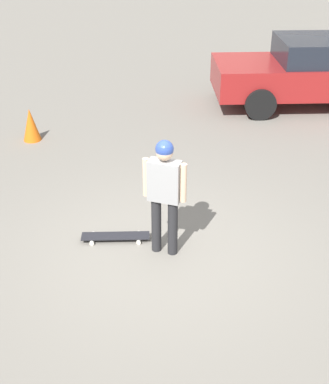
% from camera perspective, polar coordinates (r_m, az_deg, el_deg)
% --- Properties ---
extents(ground_plane, '(220.00, 220.00, 0.00)m').
position_cam_1_polar(ground_plane, '(7.65, -0.00, -6.31)').
color(ground_plane, gray).
extents(person, '(0.43, 0.49, 1.71)m').
position_cam_1_polar(person, '(7.10, -0.00, 0.50)').
color(person, '#262628').
rests_on(person, ground_plane).
extents(skateboard, '(0.97, 0.69, 0.08)m').
position_cam_1_polar(skateboard, '(7.87, -5.25, -4.73)').
color(skateboard, '#232328').
rests_on(skateboard, ground_plane).
extents(car_parked_near, '(5.06, 3.94, 1.58)m').
position_cam_1_polar(car_parked_near, '(13.30, 16.11, 12.31)').
color(car_parked_near, maroon).
rests_on(car_parked_near, ground_plane).
extents(traffic_cone, '(0.36, 0.36, 0.68)m').
position_cam_1_polar(traffic_cone, '(11.28, -14.07, 6.98)').
color(traffic_cone, orange).
rests_on(traffic_cone, ground_plane).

